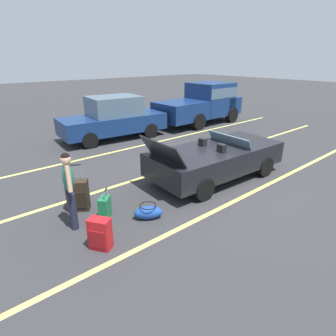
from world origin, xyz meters
name	(u,v)px	position (x,y,z in m)	size (l,w,h in m)	color
ground_plane	(215,177)	(0.00, 0.00, 0.00)	(80.00, 80.00, 0.00)	#333335
lot_line_near	(252,192)	(0.00, -1.32, 0.00)	(18.00, 0.12, 0.01)	#EAE066
lot_line_mid	(183,165)	(0.00, 1.38, 0.00)	(18.00, 0.12, 0.01)	#EAE066
lot_line_far	(138,146)	(0.00, 4.08, 0.00)	(18.00, 0.12, 0.01)	#EAE066
convertible_car	(221,157)	(0.20, -0.01, 0.59)	(4.30, 2.00, 1.50)	black
suitcase_large_black	(78,195)	(-3.90, 0.81, 0.37)	(0.55, 0.51, 1.11)	#2D2319
suitcase_medium_bright	(100,234)	(-4.19, -0.83, 0.31)	(0.42, 0.47, 0.62)	red
suitcase_small_carryon	(105,208)	(-3.60, 0.08, 0.25)	(0.38, 0.38, 0.71)	#19723F
duffel_bag	(148,212)	(-2.89, -0.57, 0.16)	(0.70, 0.60, 0.34)	#1E479E
traveler_person	(69,187)	(-4.27, 0.19, 0.93)	(0.30, 0.60, 1.65)	#1E2338
parked_sedan_near	(113,118)	(-0.06, 5.80, 0.89)	(4.65, 2.22, 1.82)	navy
parked_pickup_truck_far	(204,102)	(5.27, 5.41, 1.11)	(5.03, 2.14, 2.10)	navy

